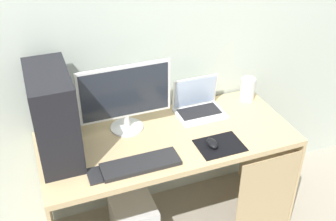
{
  "coord_description": "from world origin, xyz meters",
  "views": [
    {
      "loc": [
        -0.69,
        -1.81,
        2.18
      ],
      "look_at": [
        0.0,
        0.0,
        0.95
      ],
      "focal_mm": 43.75,
      "sensor_mm": 36.0,
      "label": 1
    }
  ],
  "objects_px": {
    "speaker": "(248,89)",
    "cell_phone": "(94,176)",
    "keyboard": "(141,164)",
    "subwoofer": "(134,220)",
    "laptop": "(198,106)",
    "monitor": "(125,97)",
    "mouse_left": "(212,143)",
    "pc_tower": "(54,115)"
  },
  "relations": [
    {
      "from": "laptop",
      "to": "mouse_left",
      "type": "height_order",
      "value": "laptop"
    },
    {
      "from": "laptop",
      "to": "speaker",
      "type": "distance_m",
      "value": 0.37
    },
    {
      "from": "subwoofer",
      "to": "keyboard",
      "type": "bearing_deg",
      "value": -89.78
    },
    {
      "from": "pc_tower",
      "to": "cell_phone",
      "type": "bearing_deg",
      "value": -61.91
    },
    {
      "from": "cell_phone",
      "to": "laptop",
      "type": "bearing_deg",
      "value": 26.54
    },
    {
      "from": "subwoofer",
      "to": "pc_tower",
      "type": "bearing_deg",
      "value": 173.76
    },
    {
      "from": "pc_tower",
      "to": "cell_phone",
      "type": "relative_size",
      "value": 3.83
    },
    {
      "from": "speaker",
      "to": "pc_tower",
      "type": "bearing_deg",
      "value": -173.44
    },
    {
      "from": "monitor",
      "to": "laptop",
      "type": "xyz_separation_m",
      "value": [
        0.48,
        0.02,
        -0.17
      ]
    },
    {
      "from": "laptop",
      "to": "subwoofer",
      "type": "distance_m",
      "value": 0.86
    },
    {
      "from": "pc_tower",
      "to": "subwoofer",
      "type": "distance_m",
      "value": 0.96
    },
    {
      "from": "pc_tower",
      "to": "speaker",
      "type": "distance_m",
      "value": 1.28
    },
    {
      "from": "keyboard",
      "to": "subwoofer",
      "type": "relative_size",
      "value": 1.54
    },
    {
      "from": "monitor",
      "to": "keyboard",
      "type": "xyz_separation_m",
      "value": [
        -0.03,
        -0.36,
        -0.21
      ]
    },
    {
      "from": "speaker",
      "to": "subwoofer",
      "type": "bearing_deg",
      "value": -167.96
    },
    {
      "from": "monitor",
      "to": "speaker",
      "type": "distance_m",
      "value": 0.86
    },
    {
      "from": "monitor",
      "to": "laptop",
      "type": "height_order",
      "value": "monitor"
    },
    {
      "from": "keyboard",
      "to": "subwoofer",
      "type": "distance_m",
      "value": 0.68
    },
    {
      "from": "speaker",
      "to": "cell_phone",
      "type": "height_order",
      "value": "speaker"
    },
    {
      "from": "mouse_left",
      "to": "cell_phone",
      "type": "bearing_deg",
      "value": -178.69
    },
    {
      "from": "mouse_left",
      "to": "laptop",
      "type": "bearing_deg",
      "value": 77.95
    },
    {
      "from": "mouse_left",
      "to": "monitor",
      "type": "bearing_deg",
      "value": 139.84
    },
    {
      "from": "monitor",
      "to": "laptop",
      "type": "distance_m",
      "value": 0.51
    },
    {
      "from": "keyboard",
      "to": "subwoofer",
      "type": "height_order",
      "value": "keyboard"
    },
    {
      "from": "laptop",
      "to": "cell_phone",
      "type": "distance_m",
      "value": 0.84
    },
    {
      "from": "pc_tower",
      "to": "keyboard",
      "type": "relative_size",
      "value": 1.19
    },
    {
      "from": "cell_phone",
      "to": "subwoofer",
      "type": "distance_m",
      "value": 0.72
    },
    {
      "from": "monitor",
      "to": "subwoofer",
      "type": "distance_m",
      "value": 0.87
    },
    {
      "from": "pc_tower",
      "to": "mouse_left",
      "type": "xyz_separation_m",
      "value": [
        0.81,
        -0.24,
        -0.23
      ]
    },
    {
      "from": "mouse_left",
      "to": "subwoofer",
      "type": "distance_m",
      "value": 0.81
    },
    {
      "from": "laptop",
      "to": "keyboard",
      "type": "xyz_separation_m",
      "value": [
        -0.51,
        -0.38,
        -0.03
      ]
    },
    {
      "from": "speaker",
      "to": "keyboard",
      "type": "distance_m",
      "value": 0.96
    },
    {
      "from": "speaker",
      "to": "cell_phone",
      "type": "xyz_separation_m",
      "value": [
        -1.12,
        -0.4,
        -0.07
      ]
    },
    {
      "from": "monitor",
      "to": "keyboard",
      "type": "height_order",
      "value": "monitor"
    },
    {
      "from": "pc_tower",
      "to": "monitor",
      "type": "xyz_separation_m",
      "value": [
        0.41,
        0.1,
        -0.03
      ]
    },
    {
      "from": "mouse_left",
      "to": "cell_phone",
      "type": "xyz_separation_m",
      "value": [
        -0.67,
        -0.02,
        -0.02
      ]
    },
    {
      "from": "pc_tower",
      "to": "subwoofer",
      "type": "xyz_separation_m",
      "value": [
        0.38,
        -0.04,
        -0.88
      ]
    },
    {
      "from": "laptop",
      "to": "keyboard",
      "type": "relative_size",
      "value": 0.72
    },
    {
      "from": "monitor",
      "to": "laptop",
      "type": "bearing_deg",
      "value": 2.77
    },
    {
      "from": "pc_tower",
      "to": "laptop",
      "type": "height_order",
      "value": "pc_tower"
    },
    {
      "from": "pc_tower",
      "to": "mouse_left",
      "type": "distance_m",
      "value": 0.88
    },
    {
      "from": "laptop",
      "to": "keyboard",
      "type": "distance_m",
      "value": 0.63
    }
  ]
}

